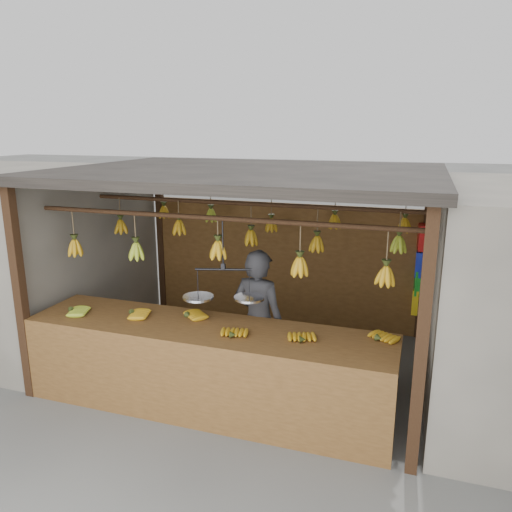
% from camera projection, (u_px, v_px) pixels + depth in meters
% --- Properties ---
extents(ground, '(80.00, 80.00, 0.00)m').
position_uv_depth(ground, '(248.00, 362.00, 6.26)').
color(ground, '#5B5B57').
extents(stall, '(4.30, 3.30, 2.40)m').
position_uv_depth(stall, '(257.00, 202.00, 6.07)').
color(stall, black).
rests_on(stall, ground).
extents(neighbor_left, '(3.00, 3.00, 2.30)m').
position_uv_depth(neighbor_left, '(9.00, 251.00, 7.08)').
color(neighbor_left, slate).
rests_on(neighbor_left, ground).
extents(counter, '(3.80, 0.86, 0.96)m').
position_uv_depth(counter, '(202.00, 349.00, 4.97)').
color(counter, brown).
rests_on(counter, ground).
extents(hanging_bananas, '(3.60, 2.20, 0.39)m').
position_uv_depth(hanging_bananas, '(248.00, 236.00, 5.86)').
color(hanging_bananas, '#BA8513').
rests_on(hanging_bananas, ground).
extents(balance_scale, '(0.80, 0.45, 0.82)m').
position_uv_depth(balance_scale, '(224.00, 294.00, 5.01)').
color(balance_scale, black).
rests_on(balance_scale, ground).
extents(vendor, '(0.65, 0.48, 1.62)m').
position_uv_depth(vendor, '(258.00, 322.00, 5.41)').
color(vendor, '#262628').
rests_on(vendor, ground).
extents(bag_bundles, '(0.08, 0.26, 1.22)m').
position_uv_depth(bag_bundles, '(418.00, 271.00, 6.66)').
color(bag_bundles, red).
rests_on(bag_bundles, ground).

